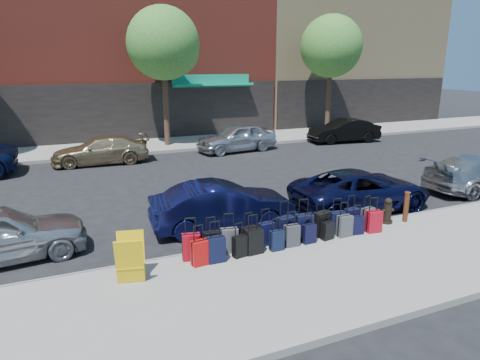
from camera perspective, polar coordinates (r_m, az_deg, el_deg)
name	(u,v)px	position (r m, az deg, el deg)	size (l,w,h in m)	color
ground	(220,195)	(15.16, -2.70, -2.03)	(120.00, 120.00, 0.00)	black
sidewalk_near	(325,273)	(9.76, 11.24, -12.09)	(60.00, 4.00, 0.15)	gray
sidewalk_far	(157,145)	(24.50, -11.03, 4.59)	(60.00, 4.00, 0.15)	gray
curb_near	(281,239)	(11.31, 5.44, -7.90)	(60.00, 0.08, 0.15)	gray
curb_far	(166,152)	(22.57, -9.90, 3.74)	(60.00, 0.08, 0.15)	gray
building_right	(324,6)	(38.19, 11.15, 21.77)	(15.00, 12.12, 18.00)	tan
tree_center	(166,45)	(23.77, -9.86, 17.27)	(3.80, 3.80, 7.27)	black
tree_right	(333,48)	(28.20, 12.31, 16.81)	(3.80, 3.80, 7.27)	black
suitcase_front_0	(191,247)	(9.95, -6.52, -8.83)	(0.45, 0.30, 1.00)	maroon
suitcase_front_1	(212,243)	(10.17, -3.78, -8.38)	(0.39, 0.22, 0.92)	black
suitcase_front_2	(230,240)	(10.25, -1.41, -8.05)	(0.43, 0.28, 0.97)	#414247
suitcase_front_3	(249,238)	(10.42, 1.26, -7.73)	(0.41, 0.26, 0.92)	black
suitcase_front_4	(266,234)	(10.68, 3.54, -7.15)	(0.40, 0.24, 0.93)	black
suitcase_front_5	(285,229)	(10.88, 6.08, -6.55)	(0.48, 0.32, 1.06)	black
suitcase_front_6	(304,227)	(11.11, 8.52, -6.17)	(0.46, 0.29, 1.06)	black
suitcase_front_7	(321,224)	(11.38, 10.80, -5.77)	(0.47, 0.32, 1.04)	black
suitcase_front_8	(337,222)	(11.65, 12.84, -5.54)	(0.43, 0.28, 0.95)	black
suitcase_front_9	(352,219)	(12.02, 14.69, -5.02)	(0.41, 0.25, 0.94)	black
suitcase_front_10	(368,217)	(12.29, 16.65, -4.80)	(0.39, 0.26, 0.89)	#3B3A40
suitcase_back_0	(200,253)	(9.70, -5.35, -9.62)	(0.41, 0.27, 0.93)	#B40B0B
suitcase_back_1	(216,249)	(9.80, -3.22, -9.24)	(0.41, 0.24, 0.96)	black
suitcase_back_2	(240,246)	(10.05, 0.02, -8.83)	(0.37, 0.25, 0.82)	black
suitcase_back_3	(254,242)	(10.19, 1.88, -8.22)	(0.41, 0.26, 0.96)	black
suitcase_back_4	(277,240)	(10.42, 4.92, -8.03)	(0.33, 0.20, 0.79)	black
suitcase_back_5	(292,235)	(10.67, 6.91, -7.36)	(0.37, 0.22, 0.88)	#343338
suitcase_back_6	(309,234)	(10.92, 9.17, -7.06)	(0.34, 0.20, 0.80)	black
suitcase_back_7	(327,231)	(11.22, 11.58, -6.62)	(0.35, 0.24, 0.76)	black
suitcase_back_8	(345,226)	(11.50, 13.76, -5.95)	(0.38, 0.22, 0.91)	#3F4045
suitcase_back_9	(357,225)	(11.73, 15.31, -5.83)	(0.36, 0.24, 0.79)	black
suitcase_back_10	(374,221)	(11.97, 17.40, -5.29)	(0.42, 0.27, 0.95)	#A20A1B
fire_hydrant	(388,211)	(12.76, 19.07, -3.98)	(0.37, 0.33, 0.73)	black
bollard	(406,206)	(13.01, 21.28, -3.30)	(0.16, 0.16, 0.87)	#38190C
display_rack	(130,259)	(9.19, -14.41, -10.13)	(0.69, 0.73, 1.00)	yellow
car_near_1	(223,206)	(12.00, -2.32, -3.45)	(1.40, 4.01, 1.32)	#0D103A
car_near_2	(361,190)	(14.13, 15.79, -1.25)	(2.09, 4.54, 1.26)	black
car_far_1	(101,150)	(20.81, -18.10, 3.79)	(1.77, 4.34, 1.26)	#9F8861
car_far_2	(237,138)	(22.61, -0.46, 5.68)	(1.72, 4.28, 1.46)	silver
car_far_3	(344,131)	(26.03, 13.70, 6.42)	(1.45, 4.16, 1.37)	black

